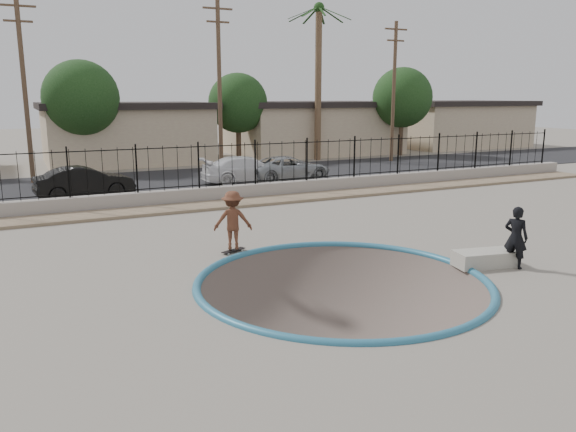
% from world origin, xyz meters
% --- Properties ---
extents(ground, '(120.00, 120.00, 2.20)m').
position_xyz_m(ground, '(0.00, 12.00, -1.10)').
color(ground, slate).
rests_on(ground, ground).
extents(bowl_pit, '(6.84, 6.84, 1.80)m').
position_xyz_m(bowl_pit, '(0.00, -1.00, 0.00)').
color(bowl_pit, '#53473F').
rests_on(bowl_pit, ground).
extents(coping_ring, '(7.04, 7.04, 0.20)m').
position_xyz_m(coping_ring, '(0.00, -1.00, 0.00)').
color(coping_ring, '#2A6A88').
rests_on(coping_ring, ground).
extents(rock_strip, '(42.00, 1.60, 0.11)m').
position_xyz_m(rock_strip, '(0.00, 9.20, 0.06)').
color(rock_strip, '#9B7F65').
rests_on(rock_strip, ground).
extents(retaining_wall, '(42.00, 0.45, 0.60)m').
position_xyz_m(retaining_wall, '(0.00, 10.30, 0.30)').
color(retaining_wall, '#9E958B').
rests_on(retaining_wall, ground).
extents(fence, '(40.00, 0.04, 1.80)m').
position_xyz_m(fence, '(0.00, 10.30, 1.50)').
color(fence, black).
rests_on(fence, retaining_wall).
extents(street, '(90.00, 8.00, 0.04)m').
position_xyz_m(street, '(0.00, 17.00, 0.02)').
color(street, black).
rests_on(street, ground).
extents(house_center, '(10.60, 8.60, 3.90)m').
position_xyz_m(house_center, '(0.00, 26.50, 1.97)').
color(house_center, tan).
rests_on(house_center, ground).
extents(house_east, '(12.60, 8.60, 3.90)m').
position_xyz_m(house_east, '(14.00, 26.50, 1.97)').
color(house_east, tan).
rests_on(house_east, ground).
extents(house_east_far, '(11.60, 8.60, 3.90)m').
position_xyz_m(house_east_far, '(28.00, 26.50, 1.97)').
color(house_east_far, tan).
rests_on(house_east_far, ground).
extents(palm_right, '(2.30, 2.30, 10.30)m').
position_xyz_m(palm_right, '(12.00, 22.00, 7.33)').
color(palm_right, brown).
rests_on(palm_right, ground).
extents(utility_pole_left, '(1.70, 0.24, 9.00)m').
position_xyz_m(utility_pole_left, '(-6.00, 19.00, 4.70)').
color(utility_pole_left, '#473323').
rests_on(utility_pole_left, ground).
extents(utility_pole_mid, '(1.70, 0.24, 9.50)m').
position_xyz_m(utility_pole_mid, '(4.00, 19.00, 4.96)').
color(utility_pole_mid, '#473323').
rests_on(utility_pole_mid, ground).
extents(utility_pole_right, '(1.70, 0.24, 9.00)m').
position_xyz_m(utility_pole_right, '(16.00, 19.00, 4.70)').
color(utility_pole_right, '#473323').
rests_on(utility_pole_right, ground).
extents(street_tree_left, '(4.32, 4.32, 6.36)m').
position_xyz_m(street_tree_left, '(-3.00, 23.00, 4.19)').
color(street_tree_left, '#473323').
rests_on(street_tree_left, ground).
extents(street_tree_mid, '(3.96, 3.96, 5.83)m').
position_xyz_m(street_tree_mid, '(7.00, 24.00, 3.84)').
color(street_tree_mid, '#473323').
rests_on(street_tree_mid, ground).
extents(street_tree_right, '(4.32, 4.32, 6.36)m').
position_xyz_m(street_tree_right, '(19.00, 22.00, 4.19)').
color(street_tree_right, '#473323').
rests_on(street_tree_right, ground).
extents(skater, '(1.21, 0.95, 1.65)m').
position_xyz_m(skater, '(-1.41, 2.57, 0.83)').
color(skater, brown).
rests_on(skater, ground).
extents(skateboard, '(0.79, 0.49, 0.07)m').
position_xyz_m(skateboard, '(-1.41, 2.57, 0.05)').
color(skateboard, black).
rests_on(skateboard, ground).
extents(videographer, '(0.60, 0.69, 1.60)m').
position_xyz_m(videographer, '(4.55, -1.94, 0.80)').
color(videographer, black).
rests_on(videographer, ground).
extents(concrete_ledge, '(1.71, 1.00, 0.40)m').
position_xyz_m(concrete_ledge, '(4.00, -1.50, 0.20)').
color(concrete_ledge, '#A6A293').
rests_on(concrete_ledge, ground).
extents(car_b, '(4.16, 1.80, 1.33)m').
position_xyz_m(car_b, '(-4.14, 13.40, 0.70)').
color(car_b, black).
rests_on(car_b, street).
extents(car_c, '(4.68, 2.09, 1.33)m').
position_xyz_m(car_c, '(3.69, 14.21, 0.70)').
color(car_c, white).
rests_on(car_c, street).
extents(car_d, '(4.60, 2.37, 1.24)m').
position_xyz_m(car_d, '(5.95, 14.14, 0.66)').
color(car_d, '#919699').
rests_on(car_d, street).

